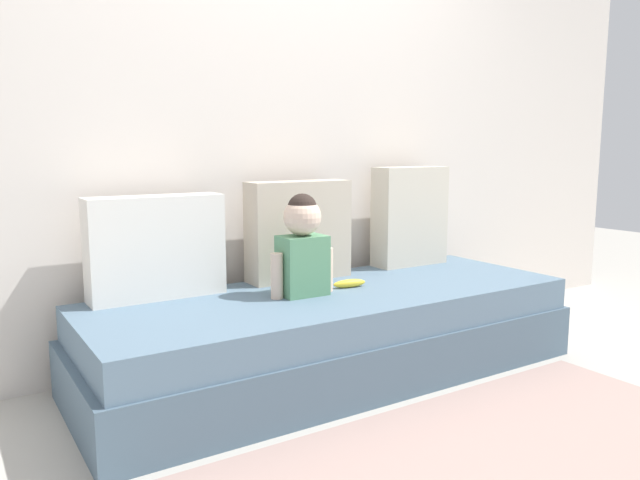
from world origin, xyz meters
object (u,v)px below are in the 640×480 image
at_px(throw_pillow_center, 299,230).
at_px(couch, 334,333).
at_px(toddler, 302,244).
at_px(throw_pillow_right, 410,216).
at_px(banana, 349,283).
at_px(throw_pillow_left, 156,247).

bearing_deg(throw_pillow_center, couch, -90.00).
relative_size(couch, toddler, 5.11).
bearing_deg(throw_pillow_right, toddler, -161.30).
xyz_separation_m(couch, banana, (0.11, 0.03, 0.23)).
height_order(throw_pillow_left, banana, throw_pillow_left).
xyz_separation_m(throw_pillow_center, banana, (0.11, -0.30, -0.23)).
distance_m(throw_pillow_center, banana, 0.39).
bearing_deg(throw_pillow_left, couch, -23.91).
bearing_deg(throw_pillow_left, throw_pillow_center, 0.00).
relative_size(throw_pillow_left, throw_pillow_right, 1.07).
relative_size(throw_pillow_left, banana, 3.52).
xyz_separation_m(throw_pillow_right, banana, (-0.63, -0.30, -0.26)).
bearing_deg(toddler, throw_pillow_center, 62.24).
xyz_separation_m(throw_pillow_center, throw_pillow_right, (0.74, 0.00, 0.03)).
distance_m(throw_pillow_right, toddler, 0.95).
bearing_deg(throw_pillow_center, throw_pillow_left, 180.00).
relative_size(couch, banana, 13.98).
xyz_separation_m(couch, throw_pillow_left, (-0.74, 0.33, 0.43)).
height_order(throw_pillow_center, throw_pillow_right, throw_pillow_right).
bearing_deg(throw_pillow_center, throw_pillow_right, 0.00).
bearing_deg(throw_pillow_right, throw_pillow_center, 180.00).
xyz_separation_m(toddler, banana, (0.27, 0.00, -0.22)).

